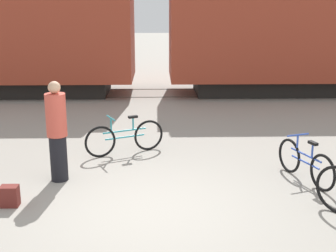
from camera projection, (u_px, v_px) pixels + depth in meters
name	position (u px, v px, depth m)	size (l,w,h in m)	color
ground_plane	(147.00, 209.00, 7.38)	(80.00, 80.00, 0.00)	gray
freight_train	(151.00, 16.00, 15.78)	(23.77, 2.81, 5.04)	black
rail_near	(152.00, 97.00, 15.78)	(35.77, 0.07, 0.01)	#4C4238
rail_far	(152.00, 89.00, 17.16)	(35.77, 0.07, 0.01)	#4C4238
bicycle_blue	(305.00, 163.00, 8.43)	(0.61, 1.55, 0.81)	black
bicycle_teal	(125.00, 137.00, 9.93)	(1.63, 0.79, 0.84)	black
person_in_red	(57.00, 132.00, 8.32)	(0.36, 0.36, 1.83)	black
backpack	(10.00, 196.00, 7.44)	(0.28, 0.20, 0.34)	maroon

